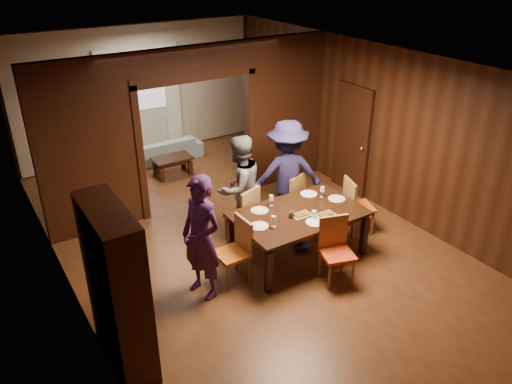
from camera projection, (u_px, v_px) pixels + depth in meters
floor at (244, 239)px, 8.28m from camera, size 9.00×9.00×0.00m
ceiling at (242, 63)px, 6.98m from camera, size 5.50×9.00×0.02m
room_walls at (190, 121)px, 9.03m from camera, size 5.52×9.01×2.90m
person_purple at (201, 238)px, 6.62m from camera, size 0.60×0.75×1.79m
person_grey at (239, 188)px, 8.01m from camera, size 0.99×0.85×1.76m
person_navy at (287, 174)px, 8.34m from camera, size 1.39×1.10×1.88m
sofa at (163, 150)px, 11.17m from camera, size 1.73×0.69×0.50m
serving_bowl at (302, 205)px, 7.68m from camera, size 0.28×0.28×0.07m
dining_table at (298, 234)px, 7.70m from camera, size 1.94×1.21×0.76m
coffee_table at (173, 166)px, 10.47m from camera, size 0.80×0.50×0.40m
chair_left at (232, 252)px, 7.06m from camera, size 0.45×0.45×0.97m
chair_right at (359, 206)px, 8.31m from camera, size 0.55×0.55×0.97m
chair_far_l at (241, 213)px, 8.07m from camera, size 0.56×0.56×0.97m
chair_far_r at (288, 198)px, 8.54m from camera, size 0.56×0.56×0.97m
chair_near at (337, 252)px, 7.06m from camera, size 0.55×0.55×0.97m
hutch at (117, 289)px, 5.49m from camera, size 0.40×1.20×2.00m
door_right at (351, 140)px, 9.48m from camera, size 0.06×0.90×2.10m
window_far at (138, 81)px, 10.87m from camera, size 1.20×0.03×1.30m
curtain_left at (108, 107)px, 10.68m from camera, size 0.35×0.06×2.40m
curtain_right at (172, 97)px, 11.40m from camera, size 0.35×0.06×2.40m
plate_left at (259, 226)px, 7.16m from camera, size 0.27×0.27×0.01m
plate_far_l at (260, 210)px, 7.57m from camera, size 0.27×0.27×0.01m
plate_far_r at (309, 194)px, 8.07m from camera, size 0.27×0.27×0.01m
plate_right at (337, 199)px, 7.92m from camera, size 0.27×0.27×0.01m
plate_near at (315, 222)px, 7.25m from camera, size 0.27×0.27×0.01m
platter_a at (301, 215)px, 7.43m from camera, size 0.30×0.20×0.04m
platter_b at (325, 214)px, 7.44m from camera, size 0.30×0.20×0.04m
wineglass_left at (274, 222)px, 7.10m from camera, size 0.08×0.08×0.18m
wineglass_far at (271, 201)px, 7.68m from camera, size 0.08×0.08×0.18m
wineglass_right at (322, 192)px, 7.95m from camera, size 0.08×0.08×0.18m
tumbler at (314, 215)px, 7.32m from camera, size 0.07×0.07×0.14m
condiment_jar at (292, 214)px, 7.37m from camera, size 0.08×0.08×0.11m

